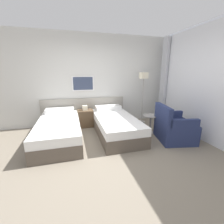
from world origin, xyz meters
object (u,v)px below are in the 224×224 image
object	(u,v)px
bed_near_door	(59,130)
bed_near_window	(115,125)
floor_lamp	(143,82)
side_table	(150,121)
armchair	(174,129)
nightstand	(85,118)

from	to	relation	value
bed_near_door	bed_near_window	bearing A→B (deg)	0.00
floor_lamp	side_table	world-z (taller)	floor_lamp
armchair	nightstand	bearing A→B (deg)	62.99
side_table	armchair	size ratio (longest dim) A/B	0.53
floor_lamp	armchair	xyz separation A→B (m)	(0.12, -1.46, -1.00)
bed_near_window	floor_lamp	size ratio (longest dim) A/B	1.28
floor_lamp	side_table	size ratio (longest dim) A/B	3.24
side_table	floor_lamp	bearing A→B (deg)	77.75
bed_near_door	armchair	bearing A→B (deg)	-16.22
armchair	bed_near_door	bearing A→B (deg)	85.26
bed_near_door	side_table	world-z (taller)	bed_near_door
bed_near_window	armchair	bearing A→B (deg)	-31.96
bed_near_door	armchair	distance (m)	2.76
bed_near_door	armchair	world-z (taller)	armchair
bed_near_door	armchair	size ratio (longest dim) A/B	2.18
armchair	bed_near_window	bearing A→B (deg)	69.52
bed_near_door	floor_lamp	world-z (taller)	floor_lamp
bed_near_door	nightstand	xyz separation A→B (m)	(0.71, 0.77, 0.02)
bed_near_door	armchair	xyz separation A→B (m)	(2.65, -0.77, 0.05)
nightstand	armchair	xyz separation A→B (m)	(1.94, -1.54, 0.03)
nightstand	side_table	world-z (taller)	nightstand
floor_lamp	bed_near_door	bearing A→B (deg)	-164.70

